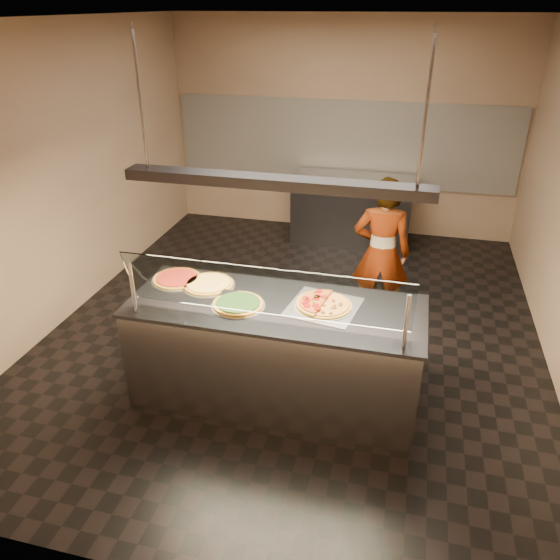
% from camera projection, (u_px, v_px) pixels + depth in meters
% --- Properties ---
extents(ground, '(5.00, 6.00, 0.02)m').
position_uv_depth(ground, '(296.00, 327.00, 5.87)').
color(ground, black).
rests_on(ground, ground).
extents(ceiling, '(5.00, 6.00, 0.02)m').
position_uv_depth(ceiling, '(301.00, 16.00, 4.50)').
color(ceiling, silver).
rests_on(ceiling, wall_back).
extents(wall_back, '(5.00, 0.02, 3.00)m').
position_uv_depth(wall_back, '(343.00, 129.00, 7.78)').
color(wall_back, tan).
rests_on(wall_back, ground).
extents(wall_front, '(5.00, 0.02, 3.00)m').
position_uv_depth(wall_front, '(162.00, 384.00, 2.59)').
color(wall_front, tan).
rests_on(wall_front, ground).
extents(wall_left, '(0.02, 6.00, 3.00)m').
position_uv_depth(wall_left, '(65.00, 174.00, 5.73)').
color(wall_left, tan).
rests_on(wall_left, ground).
extents(tile_band, '(4.90, 0.02, 1.20)m').
position_uv_depth(tile_band, '(342.00, 143.00, 7.85)').
color(tile_band, silver).
rests_on(tile_band, wall_back).
extents(serving_counter, '(2.40, 0.94, 0.93)m').
position_uv_depth(serving_counter, '(276.00, 352.00, 4.62)').
color(serving_counter, '#B7B7BC').
rests_on(serving_counter, ground).
extents(sneeze_guard, '(2.16, 0.18, 0.54)m').
position_uv_depth(sneeze_guard, '(264.00, 292.00, 3.98)').
color(sneeze_guard, '#B7B7BC').
rests_on(sneeze_guard, serving_counter).
extents(perforated_tray, '(0.62, 0.62, 0.01)m').
position_uv_depth(perforated_tray, '(324.00, 306.00, 4.38)').
color(perforated_tray, silver).
rests_on(perforated_tray, serving_counter).
extents(half_pizza_pepperoni, '(0.29, 0.47, 0.05)m').
position_uv_depth(half_pizza_pepperoni, '(311.00, 301.00, 4.39)').
color(half_pizza_pepperoni, '#8F611D').
rests_on(half_pizza_pepperoni, perforated_tray).
extents(half_pizza_sausage, '(0.29, 0.47, 0.04)m').
position_uv_depth(half_pizza_sausage, '(337.00, 306.00, 4.34)').
color(half_pizza_sausage, '#8F611D').
rests_on(half_pizza_sausage, perforated_tray).
extents(pizza_spinach, '(0.44, 0.44, 0.03)m').
position_uv_depth(pizza_spinach, '(238.00, 304.00, 4.40)').
color(pizza_spinach, silver).
rests_on(pizza_spinach, serving_counter).
extents(pizza_cheese, '(0.46, 0.46, 0.03)m').
position_uv_depth(pizza_cheese, '(209.00, 284.00, 4.71)').
color(pizza_cheese, silver).
rests_on(pizza_cheese, serving_counter).
extents(pizza_tomato, '(0.45, 0.45, 0.03)m').
position_uv_depth(pizza_tomato, '(177.00, 278.00, 4.80)').
color(pizza_tomato, silver).
rests_on(pizza_tomato, serving_counter).
extents(pizza_spatula, '(0.17, 0.23, 0.02)m').
position_uv_depth(pizza_spatula, '(225.00, 288.00, 4.60)').
color(pizza_spatula, '#B7B7BC').
rests_on(pizza_spatula, pizza_spinach).
extents(prep_table, '(1.69, 0.74, 0.93)m').
position_uv_depth(prep_table, '(352.00, 209.00, 7.81)').
color(prep_table, '#343438').
rests_on(prep_table, ground).
extents(worker, '(0.61, 0.42, 1.62)m').
position_uv_depth(worker, '(381.00, 253.00, 5.60)').
color(worker, black).
rests_on(worker, ground).
extents(heat_lamp_housing, '(2.30, 0.18, 0.08)m').
position_uv_depth(heat_lamp_housing, '(275.00, 182.00, 3.95)').
color(heat_lamp_housing, '#343438').
rests_on(heat_lamp_housing, ceiling).
extents(lamp_rod_left, '(0.02, 0.02, 1.01)m').
position_uv_depth(lamp_rod_left, '(140.00, 99.00, 3.92)').
color(lamp_rod_left, '#B7B7BC').
rests_on(lamp_rod_left, ceiling).
extents(lamp_rod_right, '(0.02, 0.02, 1.01)m').
position_uv_depth(lamp_rod_right, '(426.00, 111.00, 3.48)').
color(lamp_rod_right, '#B7B7BC').
rests_on(lamp_rod_right, ceiling).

